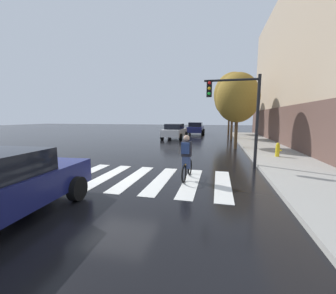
{
  "coord_description": "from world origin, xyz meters",
  "views": [
    {
      "loc": [
        3.65,
        -7.34,
        2.32
      ],
      "look_at": [
        1.65,
        1.06,
        1.11
      ],
      "focal_mm": 22.4,
      "sensor_mm": 36.0,
      "label": 1
    }
  ],
  "objects": [
    {
      "name": "sedan_mid",
      "position": [
        -0.97,
        15.19,
        0.85
      ],
      "size": [
        2.33,
        4.79,
        1.64
      ],
      "color": "silver",
      "rests_on": "ground"
    },
    {
      "name": "street_tree_near",
      "position": [
        4.97,
        9.0,
        3.74
      ],
      "size": [
        3.11,
        3.11,
        5.53
      ],
      "color": "#4C3823",
      "rests_on": "ground"
    },
    {
      "name": "street_tree_mid",
      "position": [
        5.06,
        15.9,
        4.69
      ],
      "size": [
        3.9,
        3.9,
        6.94
      ],
      "color": "#4C3823",
      "rests_on": "ground"
    },
    {
      "name": "street_tree_far",
      "position": [
        5.04,
        21.96,
        4.68
      ],
      "size": [
        3.9,
        3.9,
        6.93
      ],
      "color": "#4C3823",
      "rests_on": "ground"
    },
    {
      "name": "cyclist",
      "position": [
        2.55,
        0.27,
        0.84
      ],
      "size": [
        0.38,
        1.71,
        1.69
      ],
      "color": "black",
      "rests_on": "ground"
    },
    {
      "name": "ground_plane",
      "position": [
        0.0,
        0.0,
        0.0
      ],
      "size": [
        120.0,
        120.0,
        0.0
      ],
      "primitive_type": "plane",
      "color": "black"
    },
    {
      "name": "sedan_far",
      "position": [
        0.67,
        21.72,
        0.86
      ],
      "size": [
        2.29,
        4.83,
        1.67
      ],
      "color": "navy",
      "rests_on": "ground"
    },
    {
      "name": "fire_hydrant",
      "position": [
        6.95,
        5.35,
        0.53
      ],
      "size": [
        0.33,
        0.22,
        0.78
      ],
      "color": "gold",
      "rests_on": "sidewalk"
    },
    {
      "name": "traffic_light_near",
      "position": [
        4.53,
        2.83,
        2.86
      ],
      "size": [
        2.47,
        0.28,
        4.2
      ],
      "color": "black",
      "rests_on": "ground"
    },
    {
      "name": "crosswalk_stripes",
      "position": [
        -0.04,
        0.0,
        0.01
      ],
      "size": [
        8.38,
        3.55,
        0.01
      ],
      "color": "silver",
      "rests_on": "ground"
    }
  ]
}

